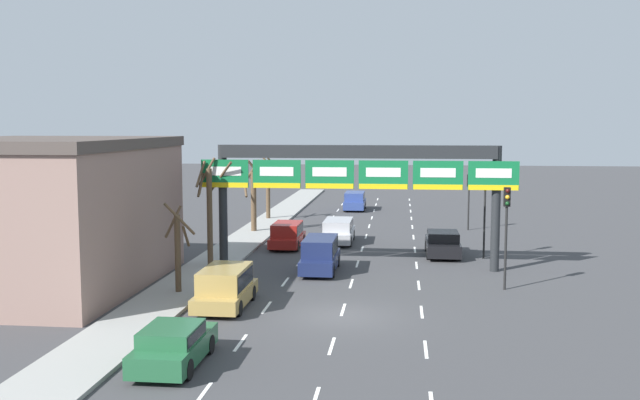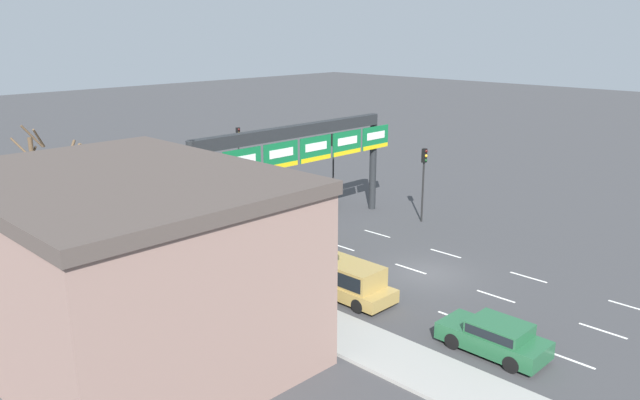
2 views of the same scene
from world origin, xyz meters
name	(u,v)px [view 1 (image 1 of 2)]	position (x,y,z in m)	size (l,w,h in m)	color
ground_plane	(341,316)	(0.00, 0.00, 0.00)	(220.00, 220.00, 0.00)	#3D3D3F
sidewalk_left	(153,309)	(-8.00, 0.00, 0.07)	(2.80, 110.00, 0.15)	#999993
lane_dashes	(360,256)	(0.00, 13.50, 0.01)	(6.72, 67.00, 0.01)	white
sign_gantry	(357,171)	(0.00, 9.80, 5.32)	(17.01, 0.70, 6.71)	#232628
building_near	(42,213)	(-14.71, 3.69, 3.60)	(10.02, 13.28, 7.17)	gray
suv_navy	(320,253)	(-1.85, 8.69, 1.02)	(1.80, 4.73, 1.84)	#19234C
car_black	(443,243)	(4.90, 14.06, 0.80)	(1.98, 4.53, 1.50)	black
suv_silver	(338,230)	(-1.71, 18.06, 0.88)	(1.96, 4.71, 1.56)	#B7B7BC
suv_gold	(225,285)	(-5.06, 0.84, 0.97)	(1.98, 4.52, 1.74)	#A88947
car_green	(173,344)	(-4.90, -6.67, 0.74)	(1.86, 4.22, 1.37)	#235B38
suv_red	(287,234)	(-4.78, 15.86, 0.89)	(1.85, 4.20, 1.60)	maroon
suv_blue	(355,200)	(-1.78, 36.33, 0.92)	(1.89, 4.37, 1.65)	navy
traffic_light_near_gantry	(469,190)	(7.39, 24.86, 2.98)	(0.30, 0.35, 4.14)	black
traffic_light_mid_block	(485,199)	(7.25, 13.49, 3.51)	(0.30, 0.35, 4.94)	black
traffic_light_far_end	(507,217)	(7.33, 5.54, 3.47)	(0.30, 0.35, 4.88)	black
tree_bare_closest	(253,194)	(-8.18, 21.81, 2.82)	(1.87, 1.89, 5.16)	brown
tree_bare_second	(178,247)	(-7.74, 2.82, 2.23)	(1.60, 1.60, 4.22)	brown
tree_bare_third	(209,208)	(-7.92, 8.90, 3.32)	(1.92, 1.83, 5.89)	brown
tree_bare_furthest	(267,185)	(-8.45, 28.65, 2.92)	(2.33, 1.81, 5.64)	brown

